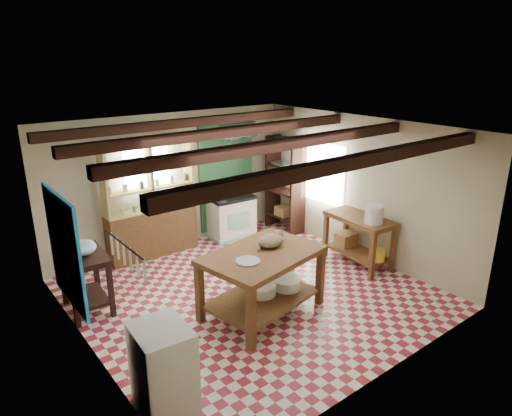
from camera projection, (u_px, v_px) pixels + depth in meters
floor at (251, 294)px, 7.26m from camera, size 5.00×5.00×0.02m
ceiling at (250, 130)px, 6.43m from camera, size 5.00×5.00×0.02m
wall_back at (172, 182)px, 8.71m from camera, size 5.00×0.04×2.60m
wall_front at (389, 277)px, 4.97m from camera, size 5.00×0.04×2.60m
wall_left at (83, 260)px, 5.39m from camera, size 0.04×5.00×2.60m
wall_right at (360, 188)px, 8.30m from camera, size 0.04×5.00×2.60m
ceiling_beams at (250, 138)px, 6.46m from camera, size 5.00×3.80×0.15m
blue_wall_patch at (65, 250)px, 6.14m from camera, size 0.04×1.40×1.60m
green_wall_patch at (227, 174)px, 9.43m from camera, size 1.30×0.04×2.30m
window_back at (146, 165)px, 8.28m from camera, size 0.90×0.02×0.80m
window_right at (320, 172)px, 9.00m from camera, size 0.02×1.30×1.20m
utensil_rail at (124, 255)px, 4.37m from camera, size 0.06×0.90×0.28m
pot_rack at (238, 132)px, 8.82m from camera, size 0.86×0.12×0.36m
shelving_unit at (150, 199)px, 8.31m from camera, size 1.70×0.34×2.20m
tall_rack at (285, 185)px, 9.61m from camera, size 0.40×0.86×2.00m
work_table at (262, 283)px, 6.59m from camera, size 1.85×1.40×0.95m
stove at (231, 217)px, 9.38m from camera, size 0.93×0.66×0.88m
prep_table at (86, 282)px, 6.65m from camera, size 0.67×0.93×0.89m
white_cabinet at (163, 369)px, 4.76m from camera, size 0.60×0.70×0.98m
right_counter at (358, 240)px, 8.15m from camera, size 0.71×1.30×0.90m
cat at (271, 241)px, 6.62m from camera, size 0.49×0.44×0.19m
steel_tray at (248, 261)px, 6.16m from camera, size 0.40×0.40×0.02m
basin_large at (262, 290)px, 6.70m from camera, size 0.49×0.49×0.15m
basin_small at (287, 283)px, 6.89m from camera, size 0.51×0.51×0.15m
kettle_left at (220, 192)px, 9.07m from camera, size 0.23×0.23×0.25m
kettle_right at (235, 190)px, 9.26m from camera, size 0.18×0.18×0.21m
enamel_bowl at (81, 248)px, 6.48m from camera, size 0.45×0.45×0.21m
white_bucket at (374, 214)px, 7.65m from camera, size 0.33×0.33×0.31m
wicker_basket at (346, 239)px, 8.41m from camera, size 0.37×0.31×0.25m
yellow_tub at (377, 255)px, 7.83m from camera, size 0.28×0.28×0.20m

